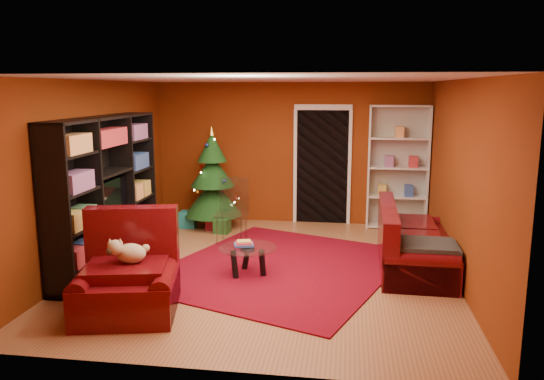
# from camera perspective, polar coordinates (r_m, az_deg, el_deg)

# --- Properties ---
(floor) EXTENTS (5.00, 5.50, 0.05)m
(floor) POSITION_cam_1_polar(r_m,az_deg,el_deg) (7.49, -0.44, -8.68)
(floor) COLOR brown
(floor) RESTS_ON ground
(ceiling) EXTENTS (5.00, 5.50, 0.05)m
(ceiling) POSITION_cam_1_polar(r_m,az_deg,el_deg) (7.06, -0.47, 12.04)
(ceiling) COLOR silver
(ceiling) RESTS_ON wall_back
(wall_back) EXTENTS (5.00, 0.05, 2.60)m
(wall_back) POSITION_cam_1_polar(r_m,az_deg,el_deg) (9.88, 1.97, 3.98)
(wall_back) COLOR maroon
(wall_back) RESTS_ON ground
(wall_left) EXTENTS (0.05, 5.50, 2.60)m
(wall_left) POSITION_cam_1_polar(r_m,az_deg,el_deg) (7.94, -18.80, 1.73)
(wall_left) COLOR maroon
(wall_left) RESTS_ON ground
(wall_right) EXTENTS (0.05, 5.50, 2.60)m
(wall_right) POSITION_cam_1_polar(r_m,az_deg,el_deg) (7.23, 19.75, 0.82)
(wall_right) COLOR maroon
(wall_right) RESTS_ON ground
(doorway) EXTENTS (1.06, 0.60, 2.16)m
(doorway) POSITION_cam_1_polar(r_m,az_deg,el_deg) (9.82, 5.42, 2.43)
(doorway) COLOR black
(doorway) RESTS_ON floor
(rug) EXTENTS (3.91, 4.19, 0.02)m
(rug) POSITION_cam_1_polar(r_m,az_deg,el_deg) (7.53, 0.95, -8.28)
(rug) COLOR maroon
(rug) RESTS_ON floor
(media_unit) EXTENTS (0.42, 2.75, 2.10)m
(media_unit) POSITION_cam_1_polar(r_m,az_deg,el_deg) (7.77, -17.40, -0.23)
(media_unit) COLOR black
(media_unit) RESTS_ON floor
(christmas_tree) EXTENTS (1.31, 1.31, 1.85)m
(christmas_tree) POSITION_cam_1_polar(r_m,az_deg,el_deg) (9.57, -6.42, 1.25)
(christmas_tree) COLOR #103813
(christmas_tree) RESTS_ON floor
(gift_box_teal) EXTENTS (0.30, 0.30, 0.29)m
(gift_box_teal) POSITION_cam_1_polar(r_m,az_deg,el_deg) (9.77, -9.02, -3.13)
(gift_box_teal) COLOR teal
(gift_box_teal) RESTS_ON floor
(gift_box_green) EXTENTS (0.28, 0.28, 0.25)m
(gift_box_green) POSITION_cam_1_polar(r_m,az_deg,el_deg) (9.30, -5.39, -3.86)
(gift_box_green) COLOR #1E5820
(gift_box_green) RESTS_ON floor
(gift_box_red) EXTENTS (0.24, 0.24, 0.23)m
(gift_box_red) POSITION_cam_1_polar(r_m,az_deg,el_deg) (9.54, -6.33, -3.57)
(gift_box_red) COLOR maroon
(gift_box_red) RESTS_ON floor
(white_bookshelf) EXTENTS (1.05, 0.40, 2.26)m
(white_bookshelf) POSITION_cam_1_polar(r_m,az_deg,el_deg) (9.69, 13.38, 2.35)
(white_bookshelf) COLOR white
(white_bookshelf) RESTS_ON floor
(armchair) EXTENTS (1.39, 1.39, 0.91)m
(armchair) POSITION_cam_1_polar(r_m,az_deg,el_deg) (6.16, -15.37, -8.71)
(armchair) COLOR #4A070C
(armchair) RESTS_ON rug
(dog) EXTENTS (0.45, 0.38, 0.30)m
(dog) POSITION_cam_1_polar(r_m,az_deg,el_deg) (6.13, -14.92, -6.60)
(dog) COLOR beige
(dog) RESTS_ON armchair
(sofa) EXTENTS (1.00, 2.12, 0.90)m
(sofa) POSITION_cam_1_polar(r_m,az_deg,el_deg) (7.66, 15.12, -4.88)
(sofa) COLOR #4A070C
(sofa) RESTS_ON rug
(coffee_table) EXTENTS (0.96, 0.96, 0.49)m
(coffee_table) POSITION_cam_1_polar(r_m,az_deg,el_deg) (7.19, -2.62, -7.59)
(coffee_table) COLOR gray
(coffee_table) RESTS_ON rug
(acrylic_chair) EXTENTS (0.49, 0.53, 0.95)m
(acrylic_chair) POSITION_cam_1_polar(r_m,az_deg,el_deg) (8.62, -4.37, -2.63)
(acrylic_chair) COLOR #66605B
(acrylic_chair) RESTS_ON rug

